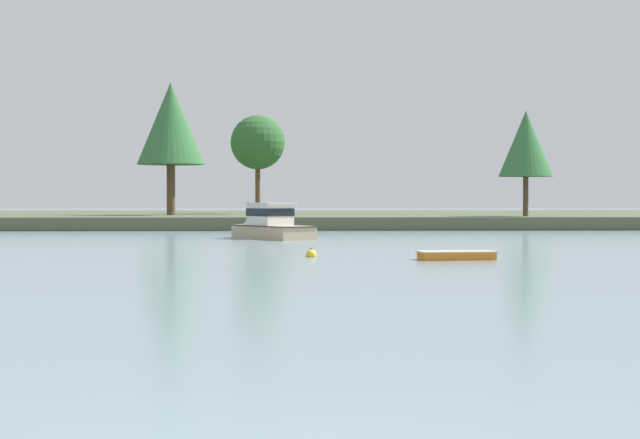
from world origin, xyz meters
The scene contains 7 objects.
far_shore_bank centered at (0.00, 92.46, 0.51)m, with size 238.82×51.88×1.02m, color #4C563D.
dinghy_orange centered at (7.07, 30.94, 0.12)m, with size 3.13×1.64×0.46m.
cruiser_sand centered at (-0.74, 52.40, 0.54)m, with size 5.63×7.48×3.88m.
mooring_buoy_yellow centered at (1.44, 33.04, 0.08)m, with size 0.45×0.45×0.50m.
shore_tree_right centered at (-2.19, 86.67, 7.84)m, with size 5.22×5.22×9.47m.
shore_tree_inland_b centered at (19.89, 71.06, 6.88)m, with size 4.36×4.36×8.55m.
shore_tree_center_left centered at (-9.58, 78.73, 8.98)m, with size 5.88×5.88×11.63m.
Camera 1 is at (0.31, -6.80, 2.33)m, focal length 54.54 mm.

